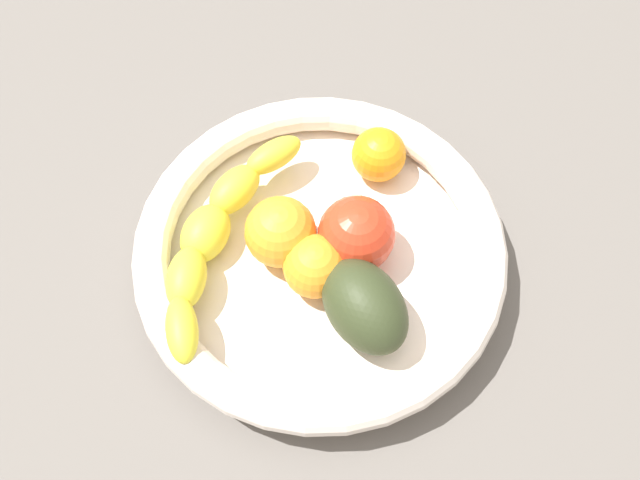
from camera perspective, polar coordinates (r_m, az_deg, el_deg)
name	(u,v)px	position (r cm, az deg, el deg)	size (l,w,h in cm)	color
kitchen_counter	(320,272)	(64.92, 0.00, -2.75)	(120.00, 120.00, 3.00)	#5F5954
fruit_bowl	(320,252)	(61.09, 0.00, -1.02)	(33.38, 33.38, 5.36)	silver
banana_draped_left	(215,234)	(60.43, -8.88, 0.53)	(10.98, 24.01, 4.70)	yellow
orange_front	(379,155)	(64.58, 4.98, 7.20)	(5.20, 5.20, 5.20)	orange
orange_mid_left	(280,232)	(59.30, -3.36, 0.67)	(6.40, 6.40, 6.40)	orange
orange_mid_right	(315,266)	(58.08, -0.41, -2.25)	(5.63, 5.63, 5.63)	orange
avocado_dark	(365,306)	(56.32, 3.79, -5.59)	(8.99, 6.31, 6.38)	#2F381E
tomato_red	(356,234)	(58.92, 3.10, 0.49)	(6.84, 6.84, 6.84)	red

